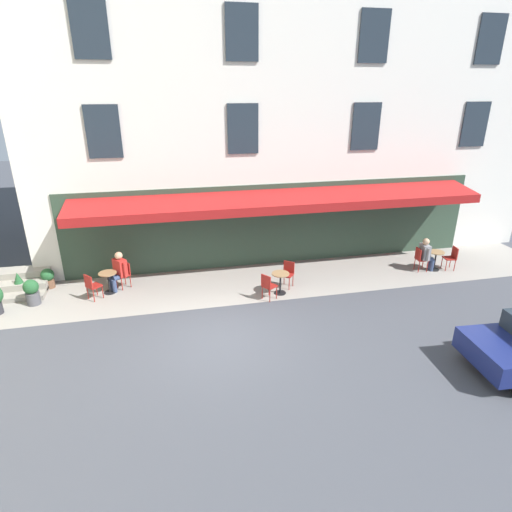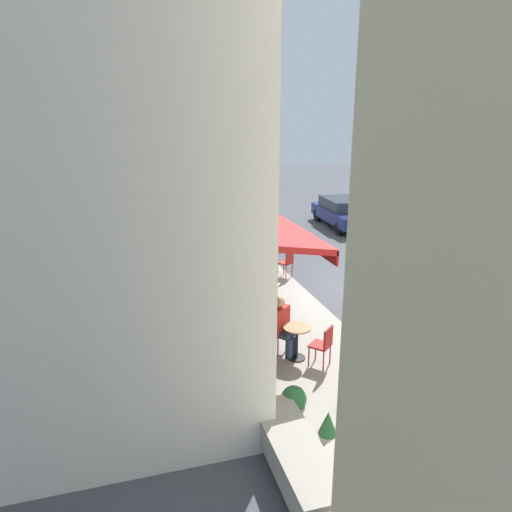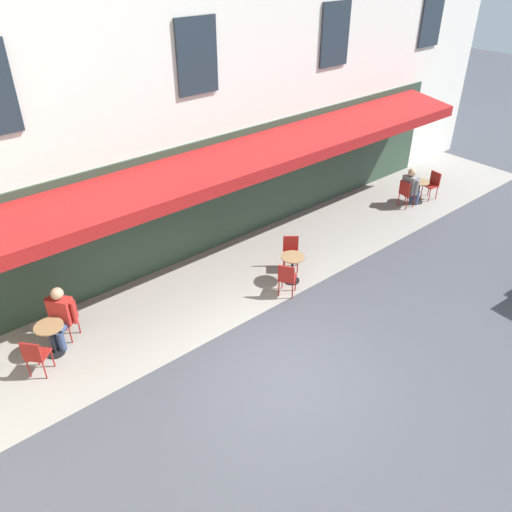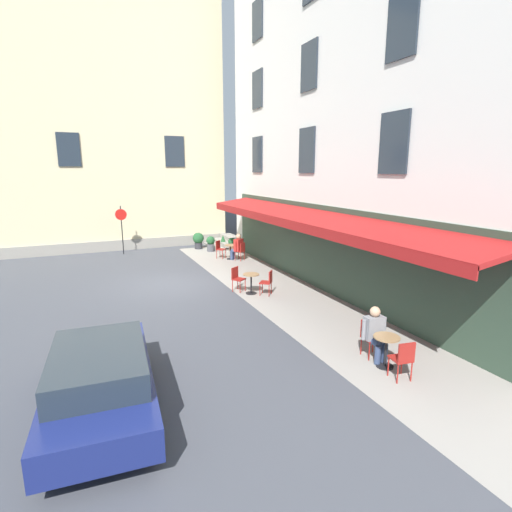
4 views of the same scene
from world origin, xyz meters
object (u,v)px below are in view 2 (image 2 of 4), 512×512
Objects in this scene: cafe_table_near_entrance at (297,338)px; parked_car_navy at (344,212)px; cafe_table_streetside at (215,221)px; cafe_chair_red_by_window at (214,217)px; cafe_table_mid_terrace at (272,259)px; seated_companion_in_grey at (216,218)px; cafe_chair_red_under_awning at (287,261)px; potted_plant_entrance_left at (418,422)px; cafe_chair_red_back_row at (324,343)px; potted_plant_entrance_right at (294,404)px; cafe_chair_red_corner_right at (255,255)px; seated_patron_in_red at (281,323)px; potted_plant_under_sign at (362,396)px; cafe_chair_red_near_door at (217,223)px; potted_plant_mid_terrace at (327,434)px; cafe_chair_red_kerbside at (273,328)px.

parked_car_navy is at bearing 149.21° from cafe_table_near_entrance.
cafe_table_streetside is 0.82× the size of cafe_chair_red_by_window.
cafe_table_mid_terrace is 5.97m from seated_companion_in_grey.
cafe_table_mid_terrace is 0.63m from cafe_chair_red_under_awning.
potted_plant_entrance_left is (8.50, -0.90, -0.02)m from cafe_chair_red_under_awning.
cafe_chair_red_back_row is 1.21× the size of cafe_table_streetside.
cafe_chair_red_back_row is 5.78m from cafe_chair_red_under_awning.
cafe_chair_red_back_row is at bearing 141.85° from potted_plant_entrance_right.
cafe_table_near_entrance is 0.82× the size of cafe_chair_red_corner_right.
seated_patron_in_red is 1.04× the size of seated_companion_in_grey.
cafe_chair_red_by_window is at bearing 178.40° from potted_plant_under_sign.
potted_plant_under_sign is at bearing -156.91° from potted_plant_entrance_left.
seated_patron_in_red reaches higher than cafe_chair_red_near_door.
seated_companion_in_grey is (-5.52, -0.20, 0.15)m from cafe_chair_red_corner_right.
potted_plant_under_sign is at bearing -6.93° from cafe_table_mid_terrace.
cafe_table_streetside is 1.05× the size of potted_plant_entrance_right.
cafe_chair_red_corner_right is 0.70× the size of seated_companion_in_grey.
seated_companion_in_grey reaches higher than potted_plant_mid_terrace.
parked_car_navy is (0.35, 6.11, 0.01)m from seated_companion_in_grey.
cafe_chair_red_corner_right reaches higher than cafe_table_streetside.
seated_companion_in_grey is 1.71× the size of potted_plant_mid_terrace.
potted_plant_mid_terrace is at bearing -5.03° from cafe_chair_red_by_window.
cafe_table_near_entrance is at bearing 36.03° from cafe_chair_red_kerbside.
cafe_chair_red_back_row is 1.86m from potted_plant_under_sign.
potted_plant_mid_terrace is at bearing -4.89° from cafe_table_streetside.
potted_plant_mid_terrace is at bearing -6.77° from seated_patron_in_red.
cafe_chair_red_near_door is at bearing 175.12° from potted_plant_mid_terrace.
cafe_table_mid_terrace is at bearing 171.90° from cafe_chair_red_back_row.
cafe_table_mid_terrace is 8.08m from potted_plant_under_sign.
cafe_chair_red_corner_right is at bearing 168.05° from cafe_chair_red_kerbside.
cafe_chair_red_corner_right is 8.39m from potted_plant_entrance_right.
cafe_chair_red_kerbside is (-0.51, -0.37, 0.06)m from cafe_table_near_entrance.
cafe_chair_red_under_awning reaches higher than cafe_table_mid_terrace.
potted_plant_under_sign is at bearing -1.60° from cafe_chair_red_by_window.
cafe_table_near_entrance is at bearing -3.00° from seated_companion_in_grey.
cafe_chair_red_kerbside is at bearing -11.95° from cafe_chair_red_corner_right.
cafe_chair_red_back_row reaches higher than potted_plant_mid_terrace.
cafe_table_mid_terrace is 0.80× the size of potted_plant_entrance_left.
potted_plant_entrance_left is (15.99, 0.01, -0.02)m from cafe_chair_red_by_window.
potted_plant_under_sign is at bearing -1.18° from seated_companion_in_grey.
seated_patron_in_red is 1.58× the size of potted_plant_under_sign.
parked_car_navy is at bearing 151.80° from cafe_chair_red_back_row.
cafe_chair_red_under_awning is at bearing 9.17° from seated_companion_in_grey.
potted_plant_entrance_right is at bearing -99.76° from potted_plant_under_sign.
cafe_chair_red_corner_right is 5.94m from cafe_table_streetside.
cafe_table_mid_terrace is at bearing -44.20° from parked_car_navy.
potted_plant_entrance_right is at bearing -6.16° from seated_companion_in_grey.
cafe_table_streetside is (-6.86, -1.00, -0.06)m from cafe_chair_red_under_awning.
cafe_chair_red_corner_right is at bearing -129.60° from cafe_table_mid_terrace.
cafe_chair_red_back_row is 2.87m from potted_plant_entrance_left.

